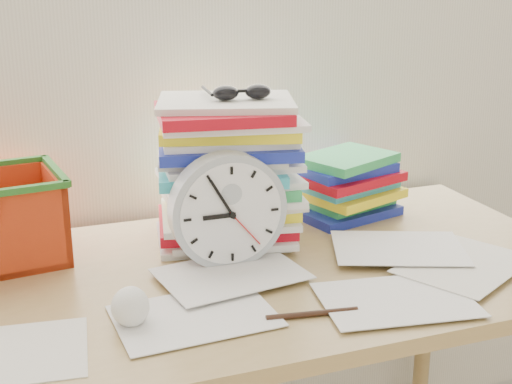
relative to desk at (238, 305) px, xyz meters
name	(u,v)px	position (x,y,z in m)	size (l,w,h in m)	color
desk	(238,305)	(0.00, 0.00, 0.00)	(1.40, 0.70, 0.75)	#A0824B
paper_stack	(225,172)	(0.03, 0.16, 0.23)	(0.31, 0.26, 0.30)	white
clock	(228,210)	(-0.01, 0.03, 0.19)	(0.23, 0.23, 0.05)	#AAB2B8
sunglasses	(242,92)	(0.06, 0.15, 0.40)	(0.14, 0.12, 0.03)	black
book_stack	(346,184)	(0.35, 0.23, 0.15)	(0.25, 0.19, 0.15)	white
crumpled_ball	(130,306)	(-0.24, -0.15, 0.11)	(0.07, 0.07, 0.07)	white
pen	(312,314)	(0.06, -0.23, 0.08)	(0.01, 0.01, 0.16)	black
scattered_papers	(238,267)	(0.00, 0.00, 0.08)	(1.26, 0.42, 0.02)	white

